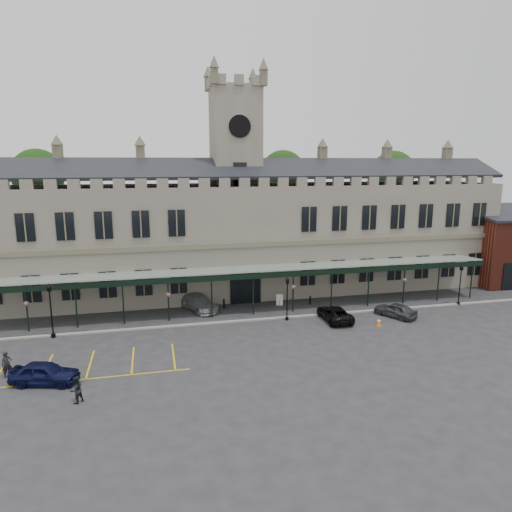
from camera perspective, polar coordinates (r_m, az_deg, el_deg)
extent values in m
plane|color=#28282B|center=(37.85, 2.07, -10.74)|extent=(140.00, 140.00, 0.00)
cube|color=#6D675B|center=(51.31, -2.50, 2.19)|extent=(60.00, 10.00, 12.00)
cube|color=brown|center=(46.27, -1.33, 1.42)|extent=(60.00, 0.35, 0.50)
cube|color=black|center=(48.16, -2.03, 10.91)|extent=(60.00, 4.77, 2.20)
cube|color=black|center=(53.08, -3.07, 10.96)|extent=(60.00, 4.77, 2.20)
cube|color=black|center=(47.29, -1.33, -3.70)|extent=(3.20, 0.18, 3.80)
cube|color=#6D675B|center=(50.73, -2.55, 7.77)|extent=(5.00, 5.00, 22.00)
cylinder|color=silver|center=(48.24, -2.05, 15.90)|extent=(2.20, 0.12, 2.20)
cylinder|color=black|center=(48.17, -2.04, 15.91)|extent=(2.30, 0.04, 2.30)
cube|color=black|center=(48.12, -2.01, 9.95)|extent=(1.40, 0.12, 2.80)
cube|color=#8C9E93|center=(44.95, -0.85, -1.62)|extent=(50.00, 4.00, 0.40)
cube|color=black|center=(43.11, -0.30, -2.54)|extent=(50.00, 0.18, 0.50)
cube|color=#5D2116|center=(64.47, 29.33, 0.84)|extent=(12.00, 8.00, 8.00)
cube|color=gray|center=(42.81, 0.15, -7.94)|extent=(60.00, 0.40, 0.12)
cylinder|color=#332314|center=(60.77, -25.03, 2.59)|extent=(0.70, 0.70, 12.00)
sphere|color=black|center=(60.20, -25.61, 9.17)|extent=(6.00, 6.00, 6.00)
cylinder|color=#332314|center=(61.81, 3.30, 3.80)|extent=(0.70, 0.70, 12.00)
sphere|color=black|center=(61.25, 3.38, 10.30)|extent=(6.00, 6.00, 6.00)
cylinder|color=#332314|center=(68.00, 16.40, 4.06)|extent=(0.70, 0.70, 12.00)
sphere|color=black|center=(67.49, 16.74, 9.96)|extent=(6.00, 6.00, 6.00)
cylinder|color=black|center=(42.36, -24.00, -9.08)|extent=(0.36, 0.36, 0.30)
cylinder|color=black|center=(41.77, -24.21, -6.67)|extent=(0.12, 0.12, 4.05)
cube|color=black|center=(41.17, -24.46, -3.79)|extent=(0.28, 0.28, 0.40)
cone|color=black|center=(41.09, -24.50, -3.31)|extent=(0.45, 0.45, 0.30)
cylinder|color=black|center=(42.93, 3.88, -7.81)|extent=(0.32, 0.32, 0.27)
cylinder|color=black|center=(42.41, 3.91, -5.72)|extent=(0.11, 0.11, 3.56)
cube|color=black|center=(41.88, 3.95, -3.22)|extent=(0.25, 0.25, 0.36)
cone|color=black|center=(41.80, 3.95, -2.81)|extent=(0.39, 0.39, 0.27)
cylinder|color=black|center=(51.63, 23.96, -5.44)|extent=(0.33, 0.33, 0.28)
cylinder|color=black|center=(51.19, 24.12, -3.60)|extent=(0.11, 0.11, 3.71)
cube|color=black|center=(50.74, 24.30, -1.43)|extent=(0.26, 0.26, 0.37)
cone|color=black|center=(50.67, 24.33, -1.07)|extent=(0.41, 0.41, 0.28)
cube|color=#FC6607|center=(42.91, 15.07, -8.37)|extent=(0.38, 0.38, 0.04)
cone|color=#FC6607|center=(42.80, 15.09, -7.95)|extent=(0.44, 0.44, 0.70)
cylinder|color=silver|center=(42.77, 15.10, -7.82)|extent=(0.29, 0.29, 0.10)
cylinder|color=black|center=(47.07, 2.96, -5.89)|extent=(0.06, 0.06, 0.48)
cube|color=silver|center=(46.97, 2.96, -5.50)|extent=(0.66, 0.24, 1.16)
cylinder|color=black|center=(46.03, -4.03, -5.99)|extent=(0.18, 0.18, 0.98)
cylinder|color=black|center=(47.54, 6.78, -5.51)|extent=(0.16, 0.16, 0.91)
imported|color=black|center=(34.07, -24.92, -13.13)|extent=(4.71, 2.79, 1.50)
imported|color=#919398|center=(45.86, -7.20, -5.77)|extent=(4.10, 5.66, 1.52)
imported|color=black|center=(43.22, 9.80, -7.09)|extent=(2.23, 4.77, 1.32)
imported|color=#373A3E|center=(45.48, 17.02, -6.45)|extent=(3.42, 4.29, 1.37)
imported|color=black|center=(36.08, -28.69, -11.83)|extent=(0.79, 0.70, 1.83)
imported|color=black|center=(30.84, -21.56, -15.29)|extent=(1.05, 1.04, 1.71)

